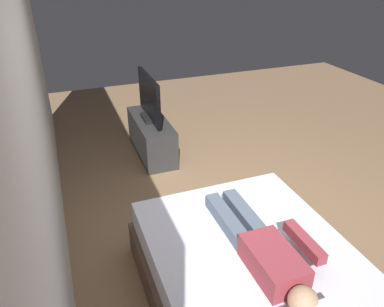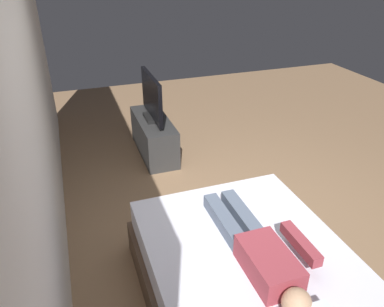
{
  "view_description": "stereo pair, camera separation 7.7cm",
  "coord_description": "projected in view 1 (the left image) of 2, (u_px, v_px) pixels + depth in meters",
  "views": [
    {
      "loc": [
        -2.43,
        1.35,
        2.43
      ],
      "look_at": [
        0.54,
        0.22,
        0.69
      ],
      "focal_mm": 34.56,
      "sensor_mm": 36.0,
      "label": 1
    },
    {
      "loc": [
        -2.46,
        1.27,
        2.43
      ],
      "look_at": [
        0.54,
        0.22,
        0.69
      ],
      "focal_mm": 34.56,
      "sensor_mm": 36.0,
      "label": 2
    }
  ],
  "objects": [
    {
      "name": "tv_stand",
      "position": [
        152.0,
        137.0,
        4.96
      ],
      "size": [
        1.1,
        0.4,
        0.5
      ],
      "primitive_type": "cube",
      "color": "#2D2D2D",
      "rests_on": "ground"
    },
    {
      "name": "remote",
      "position": [
        300.0,
        230.0,
        2.84
      ],
      "size": [
        0.15,
        0.04,
        0.02
      ],
      "primitive_type": "cube",
      "color": "black",
      "rests_on": "bed"
    },
    {
      "name": "bed",
      "position": [
        259.0,
        290.0,
        2.69
      ],
      "size": [
        2.07,
        1.49,
        0.54
      ],
      "color": "brown",
      "rests_on": "ground"
    },
    {
      "name": "ground_plane",
      "position": [
        233.0,
        237.0,
        3.58
      ],
      "size": [
        10.0,
        10.0,
        0.0
      ],
      "primitive_type": "plane",
      "color": "#8C6B4C"
    },
    {
      "name": "back_wall",
      "position": [
        31.0,
        109.0,
        2.75
      ],
      "size": [
        6.4,
        0.1,
        2.8
      ],
      "primitive_type": "cube",
      "color": "silver",
      "rests_on": "ground"
    },
    {
      "name": "tv",
      "position": [
        149.0,
        99.0,
        4.7
      ],
      "size": [
        0.88,
        0.2,
        0.59
      ],
      "color": "black",
      "rests_on": "tv_stand"
    },
    {
      "name": "person",
      "position": [
        265.0,
        250.0,
        2.55
      ],
      "size": [
        1.26,
        0.46,
        0.18
      ],
      "color": "#993842",
      "rests_on": "bed"
    }
  ]
}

